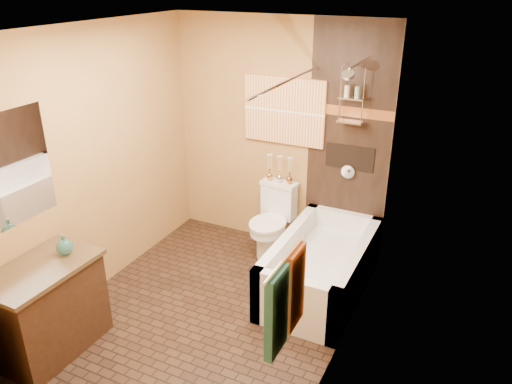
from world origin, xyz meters
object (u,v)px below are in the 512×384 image
Objects in this scene: toilet at (272,220)px; bathtub at (321,271)px; vanity at (47,308)px; sunset_painting at (284,111)px.

bathtub is at bearing -28.34° from toilet.
vanity is (-1.00, -2.21, 0.00)m from toilet.
bathtub is 1.92× the size of toilet.
vanity is (-1.00, -2.48, -1.15)m from sunset_painting.
toilet is 2.43m from vanity.
sunset_painting reaches higher than toilet.
sunset_painting reaches higher than vanity.
sunset_painting is 0.60× the size of bathtub.
sunset_painting is 1.00× the size of vanity.
toilet reaches higher than bathtub.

